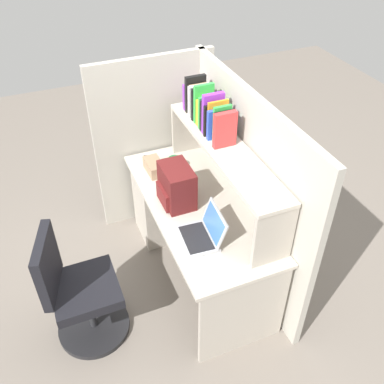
% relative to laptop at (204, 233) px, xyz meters
% --- Properties ---
extents(ground_plane, '(8.00, 8.00, 0.00)m').
position_rel_laptop_xyz_m(ground_plane, '(-0.35, 0.11, -0.78)').
color(ground_plane, slate).
extents(desk, '(1.60, 0.70, 0.73)m').
position_rel_laptop_xyz_m(desk, '(-0.74, 0.11, -0.38)').
color(desk, beige).
rests_on(desk, ground_plane).
extents(cubicle_partition_rear, '(1.84, 0.05, 1.55)m').
position_rel_laptop_xyz_m(cubicle_partition_rear, '(-0.35, 0.49, -0.01)').
color(cubicle_partition_rear, '#B2ADA0').
rests_on(cubicle_partition_rear, ground_plane).
extents(cubicle_partition_left, '(0.05, 1.06, 1.55)m').
position_rel_laptop_xyz_m(cubicle_partition_left, '(-1.20, 0.06, -0.01)').
color(cubicle_partition_left, '#B2ADA0').
rests_on(cubicle_partition_left, ground_plane).
extents(overhead_hutch, '(1.44, 0.28, 0.45)m').
position_rel_laptop_xyz_m(overhead_hutch, '(-0.35, 0.31, 0.30)').
color(overhead_hutch, '#B3A99C').
rests_on(overhead_hutch, desk).
extents(reference_books_on_shelf, '(0.63, 0.19, 0.30)m').
position_rel_laptop_xyz_m(reference_books_on_shelf, '(-0.65, 0.31, 0.52)').
color(reference_books_on_shelf, purple).
rests_on(reference_books_on_shelf, overhead_hutch).
extents(laptop, '(0.33, 0.29, 0.22)m').
position_rel_laptop_xyz_m(laptop, '(0.00, 0.00, 0.00)').
color(laptop, '#B7BABF').
rests_on(laptop, desk).
extents(backpack, '(0.30, 0.23, 0.30)m').
position_rel_laptop_xyz_m(backpack, '(-0.43, -0.03, 0.10)').
color(backpack, '#591919').
rests_on(backpack, desk).
extents(computer_mouse, '(0.08, 0.11, 0.03)m').
position_rel_laptop_xyz_m(computer_mouse, '(-1.02, -0.05, -0.03)').
color(computer_mouse, '#262628').
rests_on(computer_mouse, desk).
extents(paper_cup, '(0.08, 0.08, 0.10)m').
position_rel_laptop_xyz_m(paper_cup, '(-0.64, -0.01, 0.00)').
color(paper_cup, white).
rests_on(paper_cup, desk).
extents(tissue_box, '(0.22, 0.13, 0.10)m').
position_rel_laptop_xyz_m(tissue_box, '(-0.85, -0.07, -0.00)').
color(tissue_box, '#9E7F60').
rests_on(tissue_box, desk).
extents(snack_canister, '(0.10, 0.10, 0.12)m').
position_rel_laptop_xyz_m(snack_canister, '(-0.81, 0.09, 0.01)').
color(snack_canister, '#26723F').
rests_on(snack_canister, desk).
extents(office_chair, '(0.52, 0.54, 0.93)m').
position_rel_laptop_xyz_m(office_chair, '(-0.13, -0.87, -0.39)').
color(office_chair, black).
rests_on(office_chair, ground_plane).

